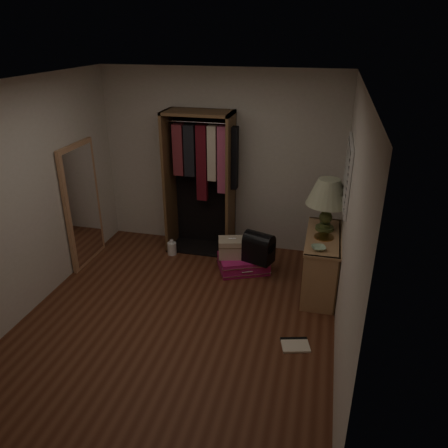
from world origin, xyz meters
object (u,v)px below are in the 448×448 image
at_px(train_case, 232,248).
at_px(table_lamp, 328,193).
at_px(console_bookshelf, 321,260).
at_px(open_wardrobe, 202,170).
at_px(black_bag, 259,247).
at_px(white_jug, 172,248).
at_px(floor_mirror, 83,205).
at_px(pink_suitcase, 243,263).

distance_m(train_case, table_lamp, 1.49).
height_order(console_bookshelf, table_lamp, table_lamp).
relative_size(open_wardrobe, black_bag, 4.64).
distance_m(train_case, white_jug, 1.01).
height_order(table_lamp, white_jug, table_lamp).
distance_m(floor_mirror, white_jug, 1.40).
relative_size(open_wardrobe, table_lamp, 3.09).
height_order(pink_suitcase, table_lamp, table_lamp).
xyz_separation_m(black_bag, table_lamp, (0.82, 0.02, 0.82)).
relative_size(pink_suitcase, table_lamp, 1.22).
relative_size(console_bookshelf, train_case, 2.56).
bearing_deg(train_case, table_lamp, -16.33).
bearing_deg(train_case, white_jug, 152.20).
height_order(console_bookshelf, pink_suitcase, console_bookshelf).
height_order(open_wardrobe, floor_mirror, open_wardrobe).
distance_m(table_lamp, white_jug, 2.44).
bearing_deg(console_bookshelf, floor_mirror, -179.27).
xyz_separation_m(train_case, black_bag, (0.37, -0.05, 0.08)).
bearing_deg(white_jug, open_wardrobe, 40.10).
distance_m(floor_mirror, train_case, 2.13).
xyz_separation_m(console_bookshelf, black_bag, (-0.82, 0.13, 0.02)).
bearing_deg(white_jug, pink_suitcase, -10.15).
height_order(train_case, table_lamp, table_lamp).
xyz_separation_m(console_bookshelf, open_wardrobe, (-1.75, 0.73, 0.83)).
relative_size(pink_suitcase, train_case, 1.85).
height_order(pink_suitcase, black_bag, black_bag).
xyz_separation_m(open_wardrobe, pink_suitcase, (0.72, -0.53, -1.12)).
bearing_deg(pink_suitcase, open_wardrobe, 119.39).
relative_size(floor_mirror, black_bag, 3.84).
bearing_deg(table_lamp, black_bag, -178.53).
xyz_separation_m(console_bookshelf, train_case, (-1.18, 0.18, -0.06)).
xyz_separation_m(floor_mirror, white_jug, (1.09, 0.44, -0.75)).
xyz_separation_m(floor_mirror, pink_suitcase, (2.21, 0.24, -0.75)).
bearing_deg(train_case, pink_suitcase, -8.09).
bearing_deg(console_bookshelf, open_wardrobe, 157.34).
xyz_separation_m(open_wardrobe, train_case, (0.57, -0.55, -0.88)).
relative_size(black_bag, white_jug, 1.92).
height_order(floor_mirror, pink_suitcase, floor_mirror).
relative_size(console_bookshelf, open_wardrobe, 0.55).
bearing_deg(open_wardrobe, black_bag, -32.67).
height_order(floor_mirror, black_bag, floor_mirror).
xyz_separation_m(floor_mirror, train_case, (2.06, 0.22, -0.51)).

